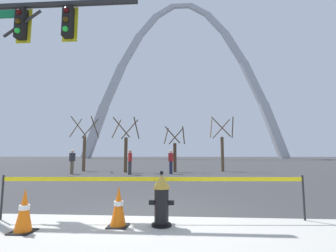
{
  "coord_description": "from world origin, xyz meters",
  "views": [
    {
      "loc": [
        0.85,
        -5.51,
        1.3
      ],
      "look_at": [
        0.12,
        5.0,
        2.5
      ],
      "focal_mm": 26.54,
      "sensor_mm": 36.0,
      "label": 1
    }
  ],
  "objects_px": {
    "fire_hydrant": "(162,200)",
    "pedestrian_walking_left": "(130,162)",
    "traffic_cone_by_hydrant": "(24,211)",
    "pedestrian_standing_center": "(171,162)",
    "pedestrian_walking_right": "(72,162)",
    "traffic_signal_gantry": "(10,57)",
    "monument_arch": "(182,86)",
    "traffic_cone_mid_sidewalk": "(118,207)"
  },
  "relations": [
    {
      "from": "fire_hydrant",
      "to": "pedestrian_walking_left",
      "type": "relative_size",
      "value": 0.62
    },
    {
      "from": "traffic_cone_by_hydrant",
      "to": "pedestrian_standing_center",
      "type": "relative_size",
      "value": 0.46
    },
    {
      "from": "fire_hydrant",
      "to": "pedestrian_standing_center",
      "type": "relative_size",
      "value": 0.62
    },
    {
      "from": "pedestrian_walking_left",
      "to": "pedestrian_standing_center",
      "type": "height_order",
      "value": "same"
    },
    {
      "from": "traffic_cone_by_hydrant",
      "to": "pedestrian_walking_right",
      "type": "bearing_deg",
      "value": 111.73
    },
    {
      "from": "traffic_signal_gantry",
      "to": "pedestrian_walking_left",
      "type": "distance_m",
      "value": 10.05
    },
    {
      "from": "traffic_cone_by_hydrant",
      "to": "pedestrian_walking_left",
      "type": "xyz_separation_m",
      "value": [
        -0.85,
        11.75,
        0.46
      ]
    },
    {
      "from": "fire_hydrant",
      "to": "monument_arch",
      "type": "relative_size",
      "value": 0.02
    },
    {
      "from": "pedestrian_standing_center",
      "to": "traffic_cone_mid_sidewalk",
      "type": "bearing_deg",
      "value": -91.24
    },
    {
      "from": "traffic_cone_mid_sidewalk",
      "to": "traffic_signal_gantry",
      "type": "bearing_deg",
      "value": 152.94
    },
    {
      "from": "fire_hydrant",
      "to": "pedestrian_walking_left",
      "type": "bearing_deg",
      "value": 105.52
    },
    {
      "from": "pedestrian_standing_center",
      "to": "pedestrian_walking_right",
      "type": "bearing_deg",
      "value": -175.55
    },
    {
      "from": "fire_hydrant",
      "to": "pedestrian_standing_center",
      "type": "height_order",
      "value": "pedestrian_standing_center"
    },
    {
      "from": "traffic_cone_by_hydrant",
      "to": "pedestrian_walking_right",
      "type": "height_order",
      "value": "pedestrian_walking_right"
    },
    {
      "from": "traffic_signal_gantry",
      "to": "pedestrian_walking_left",
      "type": "height_order",
      "value": "traffic_signal_gantry"
    },
    {
      "from": "monument_arch",
      "to": "pedestrian_standing_center",
      "type": "height_order",
      "value": "monument_arch"
    },
    {
      "from": "fire_hydrant",
      "to": "traffic_cone_by_hydrant",
      "type": "height_order",
      "value": "fire_hydrant"
    },
    {
      "from": "traffic_signal_gantry",
      "to": "pedestrian_standing_center",
      "type": "height_order",
      "value": "traffic_signal_gantry"
    },
    {
      "from": "monument_arch",
      "to": "pedestrian_standing_center",
      "type": "xyz_separation_m",
      "value": [
        -0.1,
        -58.6,
        -21.36
      ]
    },
    {
      "from": "traffic_cone_mid_sidewalk",
      "to": "pedestrian_standing_center",
      "type": "height_order",
      "value": "pedestrian_standing_center"
    },
    {
      "from": "traffic_cone_mid_sidewalk",
      "to": "pedestrian_standing_center",
      "type": "distance_m",
      "value": 12.03
    },
    {
      "from": "fire_hydrant",
      "to": "pedestrian_walking_left",
      "type": "height_order",
      "value": "pedestrian_walking_left"
    },
    {
      "from": "pedestrian_walking_left",
      "to": "monument_arch",
      "type": "bearing_deg",
      "value": 87.39
    },
    {
      "from": "traffic_cone_mid_sidewalk",
      "to": "pedestrian_standing_center",
      "type": "relative_size",
      "value": 0.46
    },
    {
      "from": "monument_arch",
      "to": "pedestrian_walking_right",
      "type": "relative_size",
      "value": 39.05
    },
    {
      "from": "traffic_cone_mid_sidewalk",
      "to": "monument_arch",
      "type": "height_order",
      "value": "monument_arch"
    },
    {
      "from": "pedestrian_walking_left",
      "to": "pedestrian_walking_right",
      "type": "bearing_deg",
      "value": 177.12
    },
    {
      "from": "traffic_signal_gantry",
      "to": "pedestrian_standing_center",
      "type": "xyz_separation_m",
      "value": [
        4.01,
        10.11,
        -3.25
      ]
    },
    {
      "from": "fire_hydrant",
      "to": "pedestrian_standing_center",
      "type": "xyz_separation_m",
      "value": [
        -0.52,
        11.93,
        0.35
      ]
    },
    {
      "from": "traffic_cone_mid_sidewalk",
      "to": "monument_arch",
      "type": "relative_size",
      "value": 0.01
    },
    {
      "from": "fire_hydrant",
      "to": "traffic_cone_mid_sidewalk",
      "type": "relative_size",
      "value": 1.36
    },
    {
      "from": "fire_hydrant",
      "to": "monument_arch",
      "type": "bearing_deg",
      "value": 90.33
    },
    {
      "from": "traffic_cone_mid_sidewalk",
      "to": "traffic_cone_by_hydrant",
      "type": "bearing_deg",
      "value": -163.74
    },
    {
      "from": "fire_hydrant",
      "to": "traffic_signal_gantry",
      "type": "relative_size",
      "value": 0.17
    },
    {
      "from": "monument_arch",
      "to": "pedestrian_walking_left",
      "type": "distance_m",
      "value": 63.09
    },
    {
      "from": "traffic_cone_by_hydrant",
      "to": "pedestrian_walking_left",
      "type": "height_order",
      "value": "pedestrian_walking_left"
    },
    {
      "from": "monument_arch",
      "to": "traffic_cone_by_hydrant",
      "type": "bearing_deg",
      "value": -91.5
    },
    {
      "from": "traffic_cone_mid_sidewalk",
      "to": "traffic_signal_gantry",
      "type": "distance_m",
      "value": 5.61
    },
    {
      "from": "pedestrian_walking_left",
      "to": "pedestrian_standing_center",
      "type": "xyz_separation_m",
      "value": [
        2.6,
        0.7,
        0.0
      ]
    },
    {
      "from": "traffic_cone_mid_sidewalk",
      "to": "monument_arch",
      "type": "bearing_deg",
      "value": 89.7
    },
    {
      "from": "traffic_cone_by_hydrant",
      "to": "traffic_signal_gantry",
      "type": "distance_m",
      "value": 4.94
    },
    {
      "from": "traffic_cone_mid_sidewalk",
      "to": "pedestrian_walking_left",
      "type": "height_order",
      "value": "pedestrian_walking_left"
    }
  ]
}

